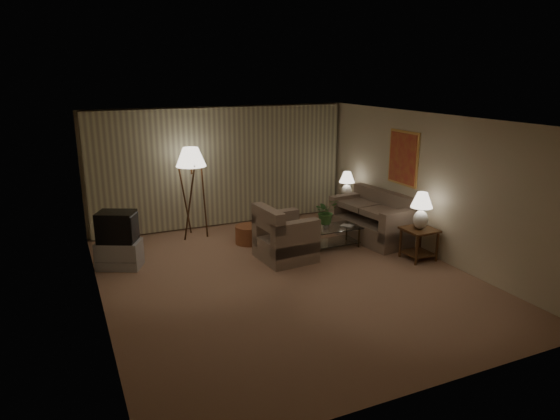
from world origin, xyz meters
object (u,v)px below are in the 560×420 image
object	(u,v)px
side_table_near	(419,238)
ottoman	(249,234)
crt_tv	(117,227)
table_lamp_far	(347,182)
coffee_table	(332,234)
side_table_far	(346,206)
table_lamp_near	(421,207)
vase	(326,225)
tv_cabinet	(119,254)
floor_lamp	(192,191)
armchair	(285,238)
sofa	(371,221)

from	to	relation	value
side_table_near	ottoman	bearing A→B (deg)	140.10
crt_tv	ottoman	distance (m)	2.69
table_lamp_far	coffee_table	distance (m)	1.90
side_table_far	table_lamp_near	bearing A→B (deg)	-90.00
table_lamp_far	ottoman	world-z (taller)	table_lamp_far
coffee_table	crt_tv	bearing A→B (deg)	171.15
table_lamp_far	vase	size ratio (longest dim) A/B	4.55
side_table_near	vase	distance (m)	1.81
tv_cabinet	ottoman	size ratio (longest dim) A/B	1.60
floor_lamp	armchair	bearing A→B (deg)	-58.62
table_lamp_near	side_table_near	bearing A→B (deg)	176.42
armchair	floor_lamp	distance (m)	2.43
armchair	tv_cabinet	bearing A→B (deg)	69.75
crt_tv	floor_lamp	bearing A→B (deg)	60.49
table_lamp_near	vase	bearing A→B (deg)	136.24
side_table_far	floor_lamp	xyz separation A→B (m)	(-3.51, 0.45, 0.61)
sofa	table_lamp_far	distance (m)	1.38
crt_tv	floor_lamp	world-z (taller)	floor_lamp
sofa	table_lamp_near	bearing A→B (deg)	-1.01
armchair	table_lamp_near	distance (m)	2.58
side_table_near	coffee_table	xyz separation A→B (m)	(-1.16, 1.25, -0.14)
table_lamp_near	sofa	bearing A→B (deg)	96.34
sofa	crt_tv	world-z (taller)	crt_tv
side_table_near	coffee_table	distance (m)	1.71
sofa	ottoman	bearing A→B (deg)	-115.90
tv_cabinet	side_table_far	bearing A→B (deg)	33.66
table_lamp_far	ottoman	xyz separation A→B (m)	(-2.60, -0.43, -0.78)
side_table_near	floor_lamp	distance (m)	4.69
side_table_far	coffee_table	bearing A→B (deg)	-130.56
side_table_near	table_lamp_near	world-z (taller)	table_lamp_near
table_lamp_near	table_lamp_far	world-z (taller)	table_lamp_near
side_table_far	coffee_table	world-z (taller)	side_table_far
crt_tv	armchair	bearing A→B (deg)	9.60
table_lamp_near	coffee_table	size ratio (longest dim) A/B	0.62
armchair	crt_tv	xyz separation A→B (m)	(-2.91, 0.84, 0.36)
side_table_near	table_lamp_far	world-z (taller)	table_lamp_far
side_table_near	vase	size ratio (longest dim) A/B	4.44
table_lamp_near	vase	xyz separation A→B (m)	(-1.31, 1.25, -0.53)
side_table_near	floor_lamp	size ratio (longest dim) A/B	0.31
ottoman	table_lamp_far	bearing A→B (deg)	9.39
tv_cabinet	floor_lamp	bearing A→B (deg)	60.49
ottoman	crt_tv	bearing A→B (deg)	-173.62
table_lamp_near	crt_tv	world-z (taller)	table_lamp_near
sofa	tv_cabinet	bearing A→B (deg)	-103.34
armchair	ottoman	bearing A→B (deg)	11.12
crt_tv	coffee_table	bearing A→B (deg)	16.93
table_lamp_far	floor_lamp	bearing A→B (deg)	172.75
ottoman	vase	size ratio (longest dim) A/B	4.11
sofa	tv_cabinet	xyz separation A→B (m)	(-5.05, 0.53, -0.15)
sofa	armchair	size ratio (longest dim) A/B	1.82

